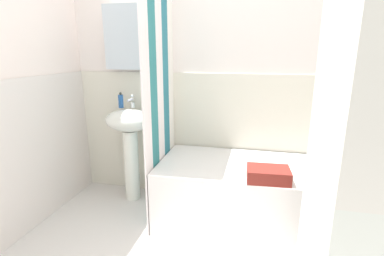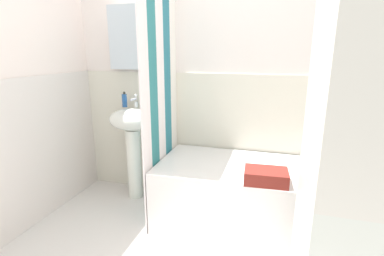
{
  "view_description": "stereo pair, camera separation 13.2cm",
  "coord_description": "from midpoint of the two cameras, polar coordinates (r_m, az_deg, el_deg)",
  "views": [
    {
      "loc": [
        0.18,
        -1.32,
        1.38
      ],
      "look_at": [
        -0.32,
        0.85,
        0.79
      ],
      "focal_mm": 26.79,
      "sensor_mm": 36.0,
      "label": 1
    },
    {
      "loc": [
        0.3,
        -1.28,
        1.38
      ],
      "look_at": [
        -0.32,
        0.85,
        0.79
      ],
      "focal_mm": 26.79,
      "sensor_mm": 36.0,
      "label": 2
    }
  ],
  "objects": [
    {
      "name": "wall_back_tiled",
      "position": [
        2.59,
        6.45,
        9.43
      ],
      "size": [
        3.6,
        0.18,
        2.4
      ],
      "color": "silver",
      "rests_on": "ground_plane"
    },
    {
      "name": "wall_left_tiled",
      "position": [
        2.46,
        -34.72,
        6.05
      ],
      "size": [
        0.07,
        1.81,
        2.4
      ],
      "color": "white",
      "rests_on": "ground_plane"
    },
    {
      "name": "sink",
      "position": [
        2.72,
        -13.64,
        -1.3
      ],
      "size": [
        0.44,
        0.34,
        0.88
      ],
      "color": "white",
      "rests_on": "ground_plane"
    },
    {
      "name": "faucet",
      "position": [
        2.73,
        -13.26,
        5.16
      ],
      "size": [
        0.03,
        0.12,
        0.12
      ],
      "color": "silver",
      "rests_on": "sink"
    },
    {
      "name": "soap_dispenser",
      "position": [
        2.76,
        -15.32,
        5.21
      ],
      "size": [
        0.05,
        0.05,
        0.15
      ],
      "color": "#265396",
      "rests_on": "sink"
    },
    {
      "name": "bathtub",
      "position": [
        2.43,
        11.92,
        -13.04
      ],
      "size": [
        1.64,
        0.73,
        0.51
      ],
      "primitive_type": "cube",
      "color": "silver",
      "rests_on": "ground_plane"
    },
    {
      "name": "shower_curtain",
      "position": [
        2.34,
        -7.99,
        5.32
      ],
      "size": [
        0.01,
        0.73,
        2.0
      ],
      "color": "white",
      "rests_on": "ground_plane"
    },
    {
      "name": "body_wash_bottle",
      "position": [
        2.68,
        28.07,
        -4.06
      ],
      "size": [
        0.06,
        0.06,
        0.17
      ],
      "color": "#C14F71",
      "rests_on": "bathtub"
    },
    {
      "name": "shampoo_bottle",
      "position": [
        2.63,
        26.07,
        -3.63
      ],
      "size": [
        0.06,
        0.06,
        0.22
      ],
      "color": "#1F795F",
      "rests_on": "bathtub"
    },
    {
      "name": "towel_folded",
      "position": [
        2.07,
        13.16,
        -9.0
      ],
      "size": [
        0.3,
        0.22,
        0.09
      ],
      "primitive_type": "cube",
      "rotation": [
        0.0,
        0.0,
        0.06
      ],
      "color": "maroon",
      "rests_on": "bathtub"
    }
  ]
}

